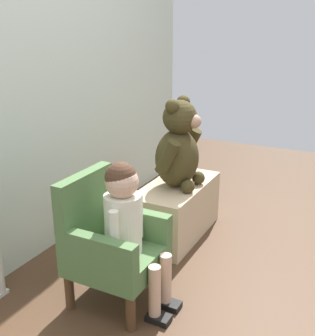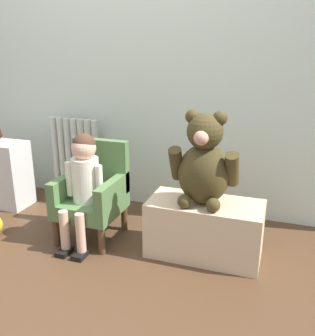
{
  "view_description": "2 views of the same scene",
  "coord_description": "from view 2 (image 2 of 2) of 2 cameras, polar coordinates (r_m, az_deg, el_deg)",
  "views": [
    {
      "loc": [
        -1.5,
        -0.52,
        1.28
      ],
      "look_at": [
        0.38,
        0.45,
        0.55
      ],
      "focal_mm": 45.0,
      "sensor_mm": 36.0,
      "label": 1
    },
    {
      "loc": [
        1.1,
        -1.5,
        1.21
      ],
      "look_at": [
        0.4,
        0.49,
        0.52
      ],
      "focal_mm": 40.0,
      "sensor_mm": 36.0,
      "label": 2
    }
  ],
  "objects": [
    {
      "name": "child_figure",
      "position": [
        2.33,
        -11.21,
        -0.96
      ],
      "size": [
        0.25,
        0.35,
        0.71
      ],
      "color": "silver",
      "rests_on": "ground_plane"
    },
    {
      "name": "small_dresser",
      "position": [
        3.16,
        -22.55,
        -0.82
      ],
      "size": [
        0.4,
        0.27,
        0.51
      ],
      "color": "silver",
      "rests_on": "ground_plane"
    },
    {
      "name": "radiator",
      "position": [
        3.07,
        -12.33,
        1.15
      ],
      "size": [
        0.43,
        0.05,
        0.67
      ],
      "color": "beige",
      "rests_on": "ground_plane"
    },
    {
      "name": "back_wall",
      "position": [
        2.84,
        -3.71,
        17.96
      ],
      "size": [
        3.8,
        0.05,
        2.4
      ],
      "primitive_type": "cube",
      "color": "silver",
      "rests_on": "ground_plane"
    },
    {
      "name": "child_armchair",
      "position": [
        2.47,
        -9.77,
        -3.61
      ],
      "size": [
        0.38,
        0.4,
        0.63
      ],
      "color": "#4D703F",
      "rests_on": "ground_plane"
    },
    {
      "name": "low_bench",
      "position": [
        2.28,
        7.18,
        -9.16
      ],
      "size": [
        0.67,
        0.33,
        0.34
      ],
      "primitive_type": "cube",
      "color": "#D0B58D",
      "rests_on": "ground_plane"
    },
    {
      "name": "large_teddy_bear",
      "position": [
        2.11,
        7.09,
        0.61
      ],
      "size": [
        0.39,
        0.28,
        0.54
      ],
      "color": "#3F361A",
      "rests_on": "low_bench"
    },
    {
      "name": "ground_plane",
      "position": [
        2.22,
        -14.66,
        -15.5
      ],
      "size": [
        6.0,
        6.0,
        0.0
      ],
      "primitive_type": "plane",
      "color": "#4A311F"
    }
  ]
}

